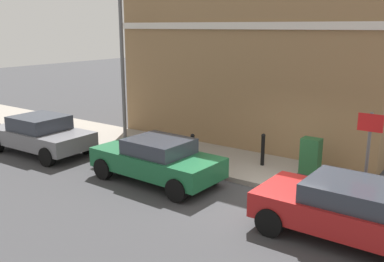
{
  "coord_description": "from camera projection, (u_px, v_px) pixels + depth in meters",
  "views": [
    {
      "loc": [
        -9.86,
        -4.57,
        4.47
      ],
      "look_at": [
        0.94,
        3.18,
        1.2
      ],
      "focal_mm": 40.0,
      "sensor_mm": 36.0,
      "label": 1
    }
  ],
  "objects": [
    {
      "name": "ground",
      "position": [
        268.0,
        198.0,
        11.44
      ],
      "size": [
        80.0,
        80.0,
        0.0
      ],
      "primitive_type": "plane",
      "color": "#38383A"
    },
    {
      "name": "sidewalk",
      "position": [
        145.0,
        145.0,
        16.26
      ],
      "size": [
        2.76,
        30.0,
        0.15
      ],
      "primitive_type": "cube",
      "color": "gray",
      "rests_on": "ground"
    },
    {
      "name": "corner_building",
      "position": [
        277.0,
        39.0,
        17.72
      ],
      "size": [
        7.55,
        10.22,
        7.87
      ],
      "color": "olive",
      "rests_on": "ground"
    },
    {
      "name": "car_red",
      "position": [
        357.0,
        210.0,
        8.99
      ],
      "size": [
        1.98,
        4.27,
        1.3
      ],
      "rotation": [
        0.0,
        0.0,
        1.56
      ],
      "color": "maroon",
      "rests_on": "ground"
    },
    {
      "name": "car_green",
      "position": [
        157.0,
        159.0,
        12.47
      ],
      "size": [
        1.91,
        3.99,
        1.32
      ],
      "rotation": [
        0.0,
        0.0,
        1.54
      ],
      "color": "#195933",
      "rests_on": "ground"
    },
    {
      "name": "car_grey",
      "position": [
        41.0,
        134.0,
        15.32
      ],
      "size": [
        2.01,
        3.99,
        1.37
      ],
      "rotation": [
        0.0,
        0.0,
        1.6
      ],
      "color": "slate",
      "rests_on": "ground"
    },
    {
      "name": "utility_cabinet",
      "position": [
        310.0,
        159.0,
        12.56
      ],
      "size": [
        0.46,
        0.61,
        1.15
      ],
      "color": "#1E4C28",
      "rests_on": "sidewalk"
    },
    {
      "name": "bollard_near_cabinet",
      "position": [
        263.0,
        148.0,
        13.53
      ],
      "size": [
        0.14,
        0.14,
        1.04
      ],
      "color": "black",
      "rests_on": "sidewalk"
    },
    {
      "name": "bollard_far_kerb",
      "position": [
        193.0,
        149.0,
        13.51
      ],
      "size": [
        0.14,
        0.14,
        1.04
      ],
      "color": "black",
      "rests_on": "sidewalk"
    },
    {
      "name": "street_sign",
      "position": [
        369.0,
        144.0,
        10.47
      ],
      "size": [
        0.08,
        0.6,
        2.3
      ],
      "color": "#59595B",
      "rests_on": "sidewalk"
    },
    {
      "name": "lamppost",
      "position": [
        122.0,
        58.0,
        16.32
      ],
      "size": [
        0.2,
        0.44,
        5.72
      ],
      "color": "#59595B",
      "rests_on": "sidewalk"
    }
  ]
}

